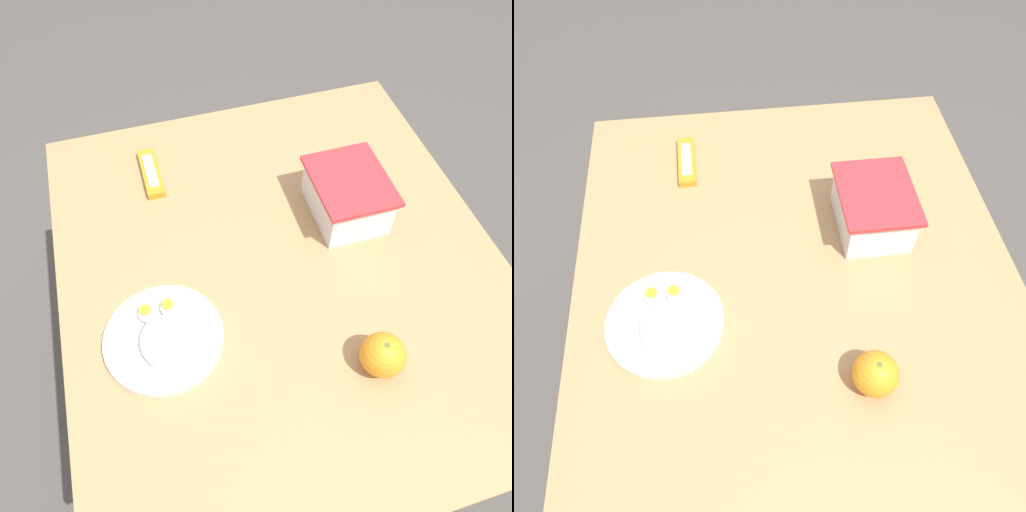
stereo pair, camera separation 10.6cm
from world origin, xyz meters
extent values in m
plane|color=#4C4742|center=(0.00, 0.00, 0.00)|extent=(10.00, 10.00, 0.00)
cube|color=#AD7F51|center=(0.00, 0.00, 0.74)|extent=(1.08, 0.95, 0.03)
cylinder|color=#936C45|center=(-0.48, -0.42, 0.36)|extent=(0.05, 0.05, 0.72)
cylinder|color=#936C45|center=(-0.48, 0.42, 0.36)|extent=(0.05, 0.05, 0.72)
cylinder|color=#936C45|center=(0.48, 0.42, 0.36)|extent=(0.05, 0.05, 0.72)
cube|color=white|center=(-0.10, 0.19, 0.80)|extent=(0.18, 0.15, 0.10)
cube|color=#CCBC84|center=(-0.10, 0.19, 0.78)|extent=(0.17, 0.14, 0.07)
cube|color=red|center=(-0.10, 0.19, 0.86)|extent=(0.20, 0.16, 0.01)
ellipsoid|color=gray|center=(-0.15, 0.18, 0.81)|extent=(0.05, 0.04, 0.03)
ellipsoid|color=gray|center=(-0.10, 0.20, 0.81)|extent=(0.06, 0.06, 0.03)
ellipsoid|color=gray|center=(-0.05, 0.20, 0.81)|extent=(0.05, 0.05, 0.03)
sphere|color=orange|center=(0.27, 0.10, 0.79)|extent=(0.08, 0.08, 0.08)
cylinder|color=#4C662D|center=(0.27, 0.10, 0.83)|extent=(0.01, 0.01, 0.00)
cylinder|color=silver|center=(0.11, -0.28, 0.76)|extent=(0.23, 0.23, 0.02)
ellipsoid|color=white|center=(0.13, -0.28, 0.79)|extent=(0.11, 0.09, 0.03)
ellipsoid|color=white|center=(0.06, -0.30, 0.78)|extent=(0.04, 0.03, 0.02)
cylinder|color=#F4A823|center=(0.06, -0.30, 0.80)|extent=(0.02, 0.02, 0.01)
ellipsoid|color=white|center=(0.06, -0.26, 0.78)|extent=(0.04, 0.03, 0.02)
cylinder|color=#F4A823|center=(0.06, -0.26, 0.80)|extent=(0.02, 0.02, 0.01)
cube|color=orange|center=(-0.34, -0.23, 0.76)|extent=(0.16, 0.04, 0.02)
cube|color=white|center=(-0.34, -0.23, 0.77)|extent=(0.11, 0.02, 0.00)
camera|label=1|loc=(0.57, -0.23, 1.64)|focal=35.00mm
camera|label=2|loc=(0.59, -0.13, 1.64)|focal=35.00mm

